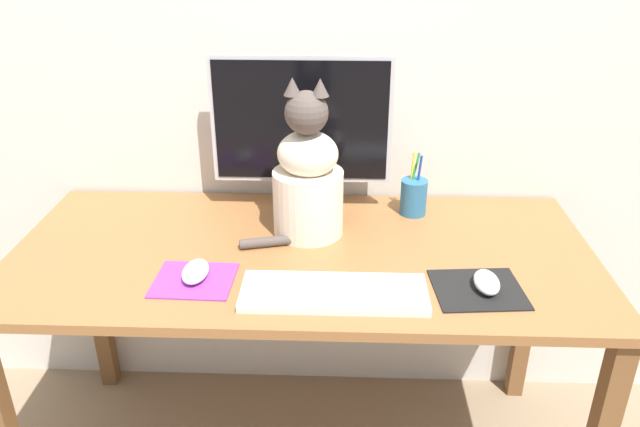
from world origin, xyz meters
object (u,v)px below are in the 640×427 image
(computer_mouse_left, at_px, (195,271))
(monitor, at_px, (301,128))
(keyboard, at_px, (334,292))
(cat, at_px, (307,179))
(computer_mouse_right, at_px, (487,282))
(pen_cup, at_px, (414,196))

(computer_mouse_left, bearing_deg, monitor, 60.42)
(keyboard, distance_m, cat, 0.35)
(computer_mouse_right, bearing_deg, monitor, 136.64)
(monitor, height_order, pen_cup, monitor)
(monitor, distance_m, computer_mouse_right, 0.66)
(keyboard, distance_m, pen_cup, 0.49)
(computer_mouse_right, bearing_deg, cat, 147.51)
(computer_mouse_left, height_order, cat, cat)
(computer_mouse_left, relative_size, computer_mouse_right, 1.09)
(keyboard, xyz_separation_m, cat, (-0.08, 0.31, 0.15))
(monitor, height_order, computer_mouse_left, monitor)
(monitor, relative_size, computer_mouse_left, 4.58)
(monitor, height_order, cat, monitor)
(monitor, xyz_separation_m, computer_mouse_left, (-0.23, -0.40, -0.22))
(computer_mouse_left, bearing_deg, computer_mouse_right, -2.05)
(monitor, xyz_separation_m, pen_cup, (0.32, -0.02, -0.19))
(computer_mouse_right, bearing_deg, keyboard, -173.46)
(cat, height_order, pen_cup, cat)
(monitor, height_order, keyboard, monitor)
(pen_cup, bearing_deg, monitor, 175.75)
(computer_mouse_left, xyz_separation_m, cat, (0.25, 0.25, 0.14))
(keyboard, bearing_deg, pen_cup, 63.82)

